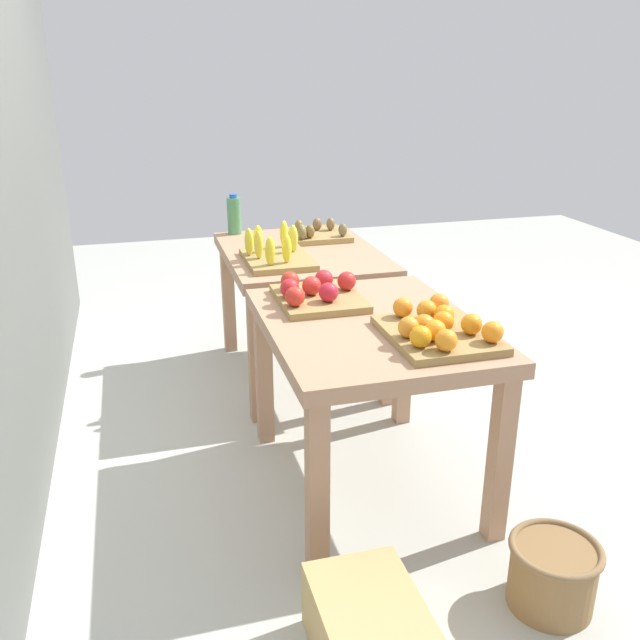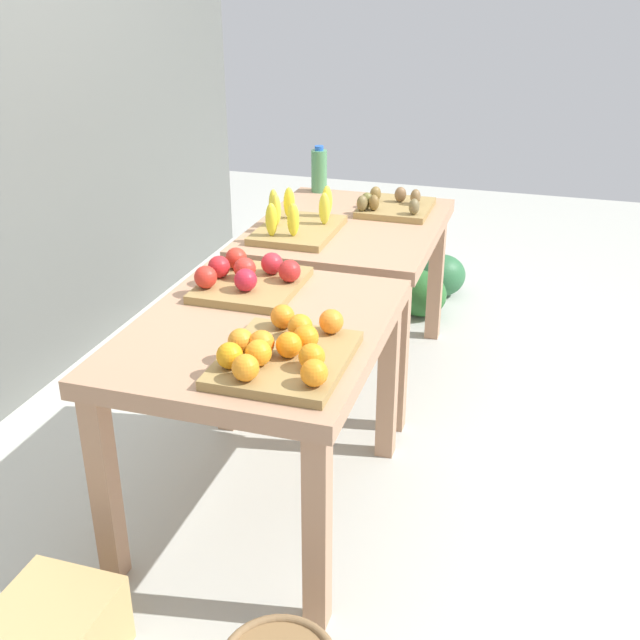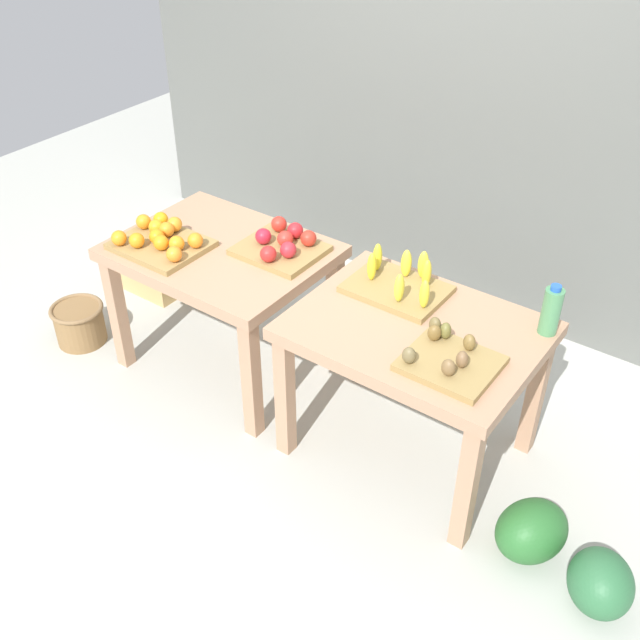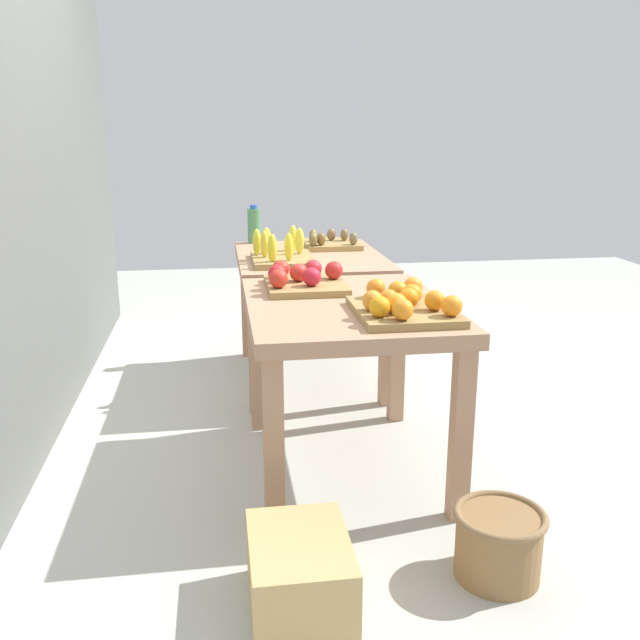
% 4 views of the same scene
% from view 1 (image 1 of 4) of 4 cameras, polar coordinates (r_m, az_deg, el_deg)
% --- Properties ---
extents(ground_plane, '(8.00, 8.00, 0.00)m').
position_cam_1_polar(ground_plane, '(3.43, 0.78, -8.34)').
color(ground_plane, '#B2B4AA').
extents(display_table_left, '(1.04, 0.80, 0.73)m').
position_cam_1_polar(display_table_left, '(2.68, 4.19, -2.22)').
color(display_table_left, tan).
rests_on(display_table_left, ground_plane).
extents(display_table_right, '(1.04, 0.80, 0.73)m').
position_cam_1_polar(display_table_right, '(3.69, -1.61, 4.30)').
color(display_table_right, tan).
rests_on(display_table_right, ground_plane).
extents(orange_bin, '(0.46, 0.36, 0.11)m').
position_cam_1_polar(orange_bin, '(2.48, 9.82, -0.69)').
color(orange_bin, olive).
rests_on(orange_bin, display_table_left).
extents(apple_bin, '(0.40, 0.34, 0.11)m').
position_cam_1_polar(apple_bin, '(2.83, -0.36, 2.30)').
color(apple_bin, olive).
rests_on(apple_bin, display_table_left).
extents(banana_crate, '(0.44, 0.32, 0.17)m').
position_cam_1_polar(banana_crate, '(3.43, -3.74, 5.56)').
color(banana_crate, olive).
rests_on(banana_crate, display_table_right).
extents(kiwi_bin, '(0.36, 0.32, 0.10)m').
position_cam_1_polar(kiwi_bin, '(3.91, -0.25, 7.29)').
color(kiwi_bin, olive).
rests_on(kiwi_bin, display_table_right).
extents(water_bottle, '(0.08, 0.08, 0.23)m').
position_cam_1_polar(water_bottle, '(4.03, -7.20, 8.69)').
color(water_bottle, '#4C8C59').
rests_on(water_bottle, display_table_right).
extents(watermelon_pile, '(0.67, 0.45, 0.26)m').
position_cam_1_polar(watermelon_pile, '(4.69, -1.09, 1.54)').
color(watermelon_pile, '#2C653B').
rests_on(watermelon_pile, ground_plane).
extents(wicker_basket, '(0.30, 0.30, 0.23)m').
position_cam_1_polar(wicker_basket, '(2.46, 18.90, -19.42)').
color(wicker_basket, olive).
rests_on(wicker_basket, ground_plane).
extents(cardboard_produce_box, '(0.40, 0.30, 0.23)m').
position_cam_1_polar(cardboard_produce_box, '(2.19, 4.03, -24.48)').
color(cardboard_produce_box, tan).
rests_on(cardboard_produce_box, ground_plane).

